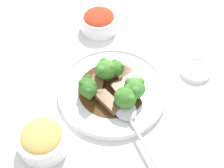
# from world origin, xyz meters

# --- Properties ---
(ground_plane) EXTENTS (4.00, 4.00, 0.00)m
(ground_plane) POSITION_xyz_m (0.00, 0.00, 0.00)
(ground_plane) COLOR white
(main_plate) EXTENTS (0.25, 0.25, 0.02)m
(main_plate) POSITION_xyz_m (0.00, 0.00, 0.01)
(main_plate) COLOR white
(main_plate) RESTS_ON ground_plane
(beef_strip_0) EXTENTS (0.04, 0.06, 0.02)m
(beef_strip_0) POSITION_xyz_m (0.03, -0.01, 0.03)
(beef_strip_0) COLOR brown
(beef_strip_0) RESTS_ON main_plate
(beef_strip_1) EXTENTS (0.06, 0.07, 0.02)m
(beef_strip_1) POSITION_xyz_m (0.01, 0.04, 0.03)
(beef_strip_1) COLOR brown
(beef_strip_1) RESTS_ON main_plate
(beef_strip_2) EXTENTS (0.08, 0.06, 0.02)m
(beef_strip_2) POSITION_xyz_m (-0.03, -0.00, 0.03)
(beef_strip_2) COLOR brown
(beef_strip_2) RESTS_ON main_plate
(broccoli_floret_0) EXTENTS (0.03, 0.03, 0.04)m
(broccoli_floret_0) POSITION_xyz_m (0.06, -0.00, 0.04)
(broccoli_floret_0) COLOR #8EB756
(broccoli_floret_0) RESTS_ON main_plate
(broccoli_floret_1) EXTENTS (0.05, 0.05, 0.06)m
(broccoli_floret_1) POSITION_xyz_m (0.01, -0.03, 0.05)
(broccoli_floret_1) COLOR #8EB756
(broccoli_floret_1) RESTS_ON main_plate
(broccoli_floret_2) EXTENTS (0.04, 0.04, 0.05)m
(broccoli_floret_2) POSITION_xyz_m (0.05, 0.02, 0.05)
(broccoli_floret_2) COLOR #8EB756
(broccoli_floret_2) RESTS_ON main_plate
(broccoli_floret_3) EXTENTS (0.05, 0.05, 0.05)m
(broccoli_floret_3) POSITION_xyz_m (-0.02, 0.05, 0.05)
(broccoli_floret_3) COLOR #7FA84C
(broccoli_floret_3) RESTS_ON main_plate
(broccoli_floret_4) EXTENTS (0.04, 0.04, 0.05)m
(broccoli_floret_4) POSITION_xyz_m (-0.02, -0.03, 0.05)
(broccoli_floret_4) COLOR #7FA84C
(broccoli_floret_4) RESTS_ON main_plate
(broccoli_floret_5) EXTENTS (0.05, 0.05, 0.05)m
(broccoli_floret_5) POSITION_xyz_m (-0.05, 0.03, 0.05)
(broccoli_floret_5) COLOR #7FA84C
(broccoli_floret_5) RESTS_ON main_plate
(serving_spoon) EXTENTS (0.09, 0.23, 0.01)m
(serving_spoon) POSITION_xyz_m (-0.02, 0.08, 0.03)
(serving_spoon) COLOR silver
(serving_spoon) RESTS_ON main_plate
(side_bowl_kimchi) EXTENTS (0.10, 0.10, 0.05)m
(side_bowl_kimchi) POSITION_xyz_m (-0.00, -0.22, 0.03)
(side_bowl_kimchi) COLOR white
(side_bowl_kimchi) RESTS_ON ground_plane
(side_bowl_appetizer) EXTENTS (0.10, 0.10, 0.06)m
(side_bowl_appetizer) POSITION_xyz_m (0.16, 0.11, 0.03)
(side_bowl_appetizer) COLOR white
(side_bowl_appetizer) RESTS_ON ground_plane
(sauce_dish) EXTENTS (0.08, 0.08, 0.01)m
(sauce_dish) POSITION_xyz_m (-0.21, -0.03, 0.01)
(sauce_dish) COLOR white
(sauce_dish) RESTS_ON ground_plane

